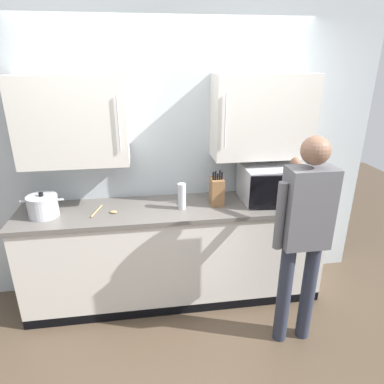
# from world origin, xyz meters

# --- Properties ---
(ground_plane) EXTENTS (9.21, 9.21, 0.00)m
(ground_plane) POSITION_xyz_m (0.00, 0.00, 0.00)
(ground_plane) COLOR #4C3D2D
(back_wall_tiled) EXTENTS (3.85, 0.44, 2.70)m
(back_wall_tiled) POSITION_xyz_m (-0.00, 0.99, 1.45)
(back_wall_tiled) COLOR #B2BCC1
(back_wall_tiled) RESTS_ON ground_plane
(counter_unit) EXTENTS (2.72, 0.60, 0.95)m
(counter_unit) POSITION_xyz_m (0.00, 0.70, 0.47)
(counter_unit) COLOR beige
(counter_unit) RESTS_ON ground_plane
(microwave_oven) EXTENTS (0.58, 0.47, 0.32)m
(microwave_oven) POSITION_xyz_m (0.89, 0.74, 1.11)
(microwave_oven) COLOR #B7BABF
(microwave_oven) RESTS_ON counter_unit
(stock_pot) EXTENTS (0.34, 0.25, 0.21)m
(stock_pot) POSITION_xyz_m (-1.09, 0.67, 1.04)
(stock_pot) COLOR #B7BABF
(stock_pot) RESTS_ON counter_unit
(wooden_spoon) EXTENTS (0.22, 0.23, 0.02)m
(wooden_spoon) POSITION_xyz_m (-0.60, 0.67, 0.96)
(wooden_spoon) COLOR tan
(wooden_spoon) RESTS_ON counter_unit
(knife_block) EXTENTS (0.11, 0.15, 0.33)m
(knife_block) POSITION_xyz_m (0.38, 0.70, 1.07)
(knife_block) COLOR brown
(knife_block) RESTS_ON counter_unit
(thermos_flask) EXTENTS (0.07, 0.07, 0.23)m
(thermos_flask) POSITION_xyz_m (0.06, 0.65, 1.06)
(thermos_flask) COLOR #B7BABF
(thermos_flask) RESTS_ON counter_unit
(person_figure) EXTENTS (0.44, 0.52, 1.70)m
(person_figure) POSITION_xyz_m (0.89, 0.04, 1.01)
(person_figure) COLOR #282D3D
(person_figure) RESTS_ON ground_plane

